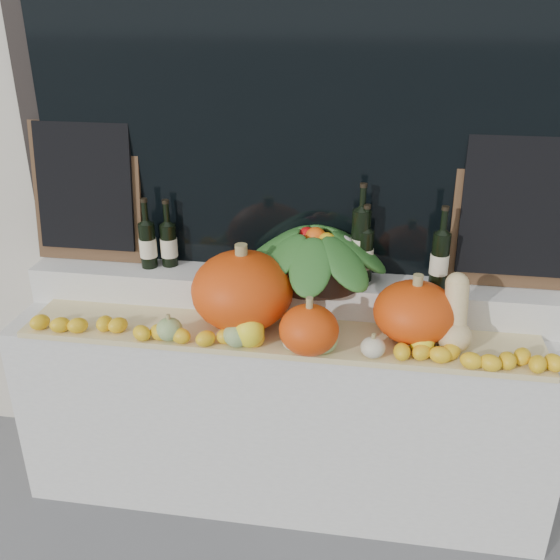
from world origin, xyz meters
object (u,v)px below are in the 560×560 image
(wine_bottle_tall, at_px, (360,244))
(pumpkin_right, at_px, (415,312))
(butternut_squash, at_px, (455,318))
(produce_bowl, at_px, (315,253))
(pumpkin_left, at_px, (242,290))

(wine_bottle_tall, bearing_deg, pumpkin_right, -47.54)
(butternut_squash, bearing_deg, produce_bowl, 155.94)
(butternut_squash, relative_size, produce_bowl, 0.44)
(pumpkin_right, bearing_deg, pumpkin_left, 179.60)
(produce_bowl, bearing_deg, pumpkin_left, -141.77)
(wine_bottle_tall, bearing_deg, produce_bowl, -169.64)
(pumpkin_left, bearing_deg, produce_bowl, 38.23)
(produce_bowl, xyz_separation_m, wine_bottle_tall, (0.19, 0.03, 0.04))
(pumpkin_left, xyz_separation_m, produce_bowl, (0.27, 0.21, 0.09))
(pumpkin_right, distance_m, produce_bowl, 0.49)
(pumpkin_right, distance_m, wine_bottle_tall, 0.38)
(pumpkin_left, height_order, pumpkin_right, pumpkin_left)
(pumpkin_left, height_order, produce_bowl, produce_bowl)
(pumpkin_left, bearing_deg, butternut_squash, -2.66)
(produce_bowl, bearing_deg, butternut_squash, -24.06)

